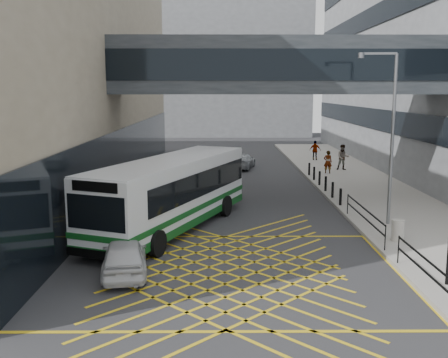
{
  "coord_description": "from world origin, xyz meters",
  "views": [
    {
      "loc": [
        -0.13,
        -17.28,
        6.22
      ],
      "look_at": [
        0.0,
        4.0,
        2.6
      ],
      "focal_mm": 42.0,
      "sensor_mm": 36.0,
      "label": 1
    }
  ],
  "objects_px": {
    "pedestrian_b": "(343,157)",
    "car_silver": "(242,160)",
    "litter_bin": "(398,230)",
    "pedestrian_c": "(315,150)",
    "car_white": "(124,256)",
    "car_dark": "(180,198)",
    "pedestrian_a": "(328,162)",
    "street_lamp": "(389,128)",
    "bus": "(173,192)"
  },
  "relations": [
    {
      "from": "pedestrian_b",
      "to": "car_silver",
      "type": "bearing_deg",
      "value": 170.75
    },
    {
      "from": "litter_bin",
      "to": "pedestrian_c",
      "type": "height_order",
      "value": "pedestrian_c"
    },
    {
      "from": "car_white",
      "to": "car_dark",
      "type": "relative_size",
      "value": 0.99
    },
    {
      "from": "litter_bin",
      "to": "pedestrian_c",
      "type": "relative_size",
      "value": 0.51
    },
    {
      "from": "car_white",
      "to": "pedestrian_a",
      "type": "relative_size",
      "value": 2.4
    },
    {
      "from": "street_lamp",
      "to": "pedestrian_b",
      "type": "distance_m",
      "value": 16.85
    },
    {
      "from": "bus",
      "to": "pedestrian_b",
      "type": "xyz_separation_m",
      "value": [
        11.53,
        16.66,
        -0.59
      ]
    },
    {
      "from": "bus",
      "to": "car_white",
      "type": "bearing_deg",
      "value": -78.57
    },
    {
      "from": "car_dark",
      "to": "car_white",
      "type": "bearing_deg",
      "value": 83.49
    },
    {
      "from": "bus",
      "to": "car_dark",
      "type": "height_order",
      "value": "bus"
    },
    {
      "from": "car_white",
      "to": "car_silver",
      "type": "bearing_deg",
      "value": -110.6
    },
    {
      "from": "car_white",
      "to": "car_dark",
      "type": "distance_m",
      "value": 9.78
    },
    {
      "from": "car_silver",
      "to": "car_white",
      "type": "bearing_deg",
      "value": 90.7
    },
    {
      "from": "pedestrian_a",
      "to": "pedestrian_b",
      "type": "xyz_separation_m",
      "value": [
        1.49,
        1.64,
        0.13
      ]
    },
    {
      "from": "pedestrian_a",
      "to": "pedestrian_c",
      "type": "bearing_deg",
      "value": -91.16
    },
    {
      "from": "pedestrian_a",
      "to": "litter_bin",
      "type": "bearing_deg",
      "value": 89.76
    },
    {
      "from": "pedestrian_a",
      "to": "pedestrian_b",
      "type": "bearing_deg",
      "value": -130.34
    },
    {
      "from": "litter_bin",
      "to": "pedestrian_a",
      "type": "xyz_separation_m",
      "value": [
        0.67,
        17.5,
        0.41
      ]
    },
    {
      "from": "car_dark",
      "to": "street_lamp",
      "type": "relative_size",
      "value": 0.53
    },
    {
      "from": "car_silver",
      "to": "street_lamp",
      "type": "xyz_separation_m",
      "value": [
        5.81,
        -18.31,
        3.89
      ]
    },
    {
      "from": "car_silver",
      "to": "pedestrian_c",
      "type": "height_order",
      "value": "pedestrian_c"
    },
    {
      "from": "bus",
      "to": "pedestrian_c",
      "type": "relative_size",
      "value": 6.81
    },
    {
      "from": "pedestrian_b",
      "to": "pedestrian_c",
      "type": "height_order",
      "value": "pedestrian_b"
    },
    {
      "from": "street_lamp",
      "to": "pedestrian_c",
      "type": "distance_m",
      "value": 22.53
    },
    {
      "from": "bus",
      "to": "car_dark",
      "type": "xyz_separation_m",
      "value": [
        0.01,
        3.78,
        -1.08
      ]
    },
    {
      "from": "bus",
      "to": "car_white",
      "type": "relative_size",
      "value": 2.87
    },
    {
      "from": "car_white",
      "to": "pedestrian_c",
      "type": "relative_size",
      "value": 2.37
    },
    {
      "from": "car_white",
      "to": "car_silver",
      "type": "relative_size",
      "value": 0.97
    },
    {
      "from": "car_white",
      "to": "street_lamp",
      "type": "relative_size",
      "value": 0.52
    },
    {
      "from": "car_white",
      "to": "pedestrian_b",
      "type": "xyz_separation_m",
      "value": [
        12.65,
        22.59,
        0.49
      ]
    },
    {
      "from": "litter_bin",
      "to": "pedestrian_b",
      "type": "xyz_separation_m",
      "value": [
        2.16,
        19.15,
        0.54
      ]
    },
    {
      "from": "car_dark",
      "to": "pedestrian_c",
      "type": "distance_m",
      "value": 21.43
    },
    {
      "from": "car_silver",
      "to": "pedestrian_b",
      "type": "bearing_deg",
      "value": 178.18
    },
    {
      "from": "car_white",
      "to": "car_silver",
      "type": "height_order",
      "value": "car_silver"
    },
    {
      "from": "car_dark",
      "to": "pedestrian_a",
      "type": "distance_m",
      "value": 15.06
    },
    {
      "from": "car_dark",
      "to": "litter_bin",
      "type": "relative_size",
      "value": 4.66
    },
    {
      "from": "bus",
      "to": "car_silver",
      "type": "height_order",
      "value": "bus"
    },
    {
      "from": "bus",
      "to": "litter_bin",
      "type": "xyz_separation_m",
      "value": [
        9.37,
        -2.49,
        -1.12
      ]
    },
    {
      "from": "car_dark",
      "to": "litter_bin",
      "type": "height_order",
      "value": "car_dark"
    },
    {
      "from": "pedestrian_a",
      "to": "pedestrian_c",
      "type": "height_order",
      "value": "pedestrian_c"
    },
    {
      "from": "car_silver",
      "to": "pedestrian_b",
      "type": "distance_m",
      "value": 7.92
    },
    {
      "from": "bus",
      "to": "street_lamp",
      "type": "xyz_separation_m",
      "value": [
        9.67,
        0.26,
        2.82
      ]
    },
    {
      "from": "car_white",
      "to": "litter_bin",
      "type": "height_order",
      "value": "car_white"
    },
    {
      "from": "car_silver",
      "to": "street_lamp",
      "type": "bearing_deg",
      "value": 119.8
    },
    {
      "from": "street_lamp",
      "to": "litter_bin",
      "type": "height_order",
      "value": "street_lamp"
    },
    {
      "from": "car_white",
      "to": "car_silver",
      "type": "distance_m",
      "value": 25.01
    },
    {
      "from": "car_dark",
      "to": "litter_bin",
      "type": "distance_m",
      "value": 11.26
    },
    {
      "from": "pedestrian_b",
      "to": "pedestrian_c",
      "type": "xyz_separation_m",
      "value": [
        -1.09,
        5.84,
        -0.12
      ]
    },
    {
      "from": "street_lamp",
      "to": "pedestrian_c",
      "type": "bearing_deg",
      "value": 93.14
    },
    {
      "from": "bus",
      "to": "car_dark",
      "type": "distance_m",
      "value": 3.93
    }
  ]
}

